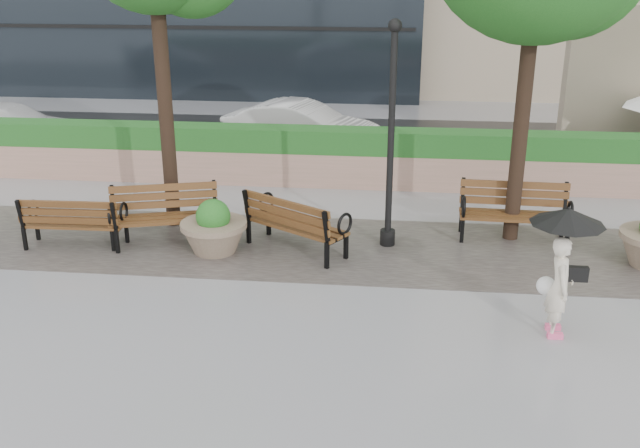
# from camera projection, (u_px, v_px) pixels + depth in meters

# --- Properties ---
(ground) EXTENTS (100.00, 100.00, 0.00)m
(ground) POSITION_uv_depth(u_px,v_px,m) (375.00, 328.00, 10.42)
(ground) COLOR gray
(ground) RESTS_ON ground
(cobble_strip) EXTENTS (28.00, 3.20, 0.01)m
(cobble_strip) POSITION_uv_depth(u_px,v_px,m) (381.00, 250.00, 13.21)
(cobble_strip) COLOR #383330
(cobble_strip) RESTS_ON ground
(hedge_wall) EXTENTS (24.00, 0.80, 1.35)m
(hedge_wall) POSITION_uv_depth(u_px,v_px,m) (387.00, 159.00, 16.70)
(hedge_wall) COLOR tan
(hedge_wall) RESTS_ON ground
(asphalt_street) EXTENTS (40.00, 7.00, 0.00)m
(asphalt_street) POSITION_uv_depth(u_px,v_px,m) (389.00, 145.00, 20.66)
(asphalt_street) COLOR black
(asphalt_street) RESTS_ON ground
(bench_0) EXTENTS (1.87, 0.79, 0.99)m
(bench_0) POSITION_uv_depth(u_px,v_px,m) (76.00, 232.00, 13.26)
(bench_0) COLOR brown
(bench_0) RESTS_ON ground
(bench_1) EXTENTS (2.13, 1.31, 1.08)m
(bench_1) POSITION_uv_depth(u_px,v_px,m) (166.00, 226.00, 13.47)
(bench_1) COLOR brown
(bench_1) RESTS_ON ground
(bench_2) EXTENTS (2.08, 1.72, 1.06)m
(bench_2) POSITION_uv_depth(u_px,v_px,m) (296.00, 235.00, 13.05)
(bench_2) COLOR brown
(bench_2) RESTS_ON ground
(bench_3) EXTENTS (2.06, 0.88, 1.09)m
(bench_3) POSITION_uv_depth(u_px,v_px,m) (513.00, 224.00, 13.59)
(bench_3) COLOR brown
(bench_3) RESTS_ON ground
(planter_left) EXTENTS (1.21, 1.21, 1.02)m
(planter_left) POSITION_uv_depth(u_px,v_px,m) (214.00, 232.00, 12.99)
(planter_left) COLOR #7F6B56
(planter_left) RESTS_ON ground
(lamppost) EXTENTS (0.28, 0.28, 4.13)m
(lamppost) POSITION_uv_depth(u_px,v_px,m) (391.00, 151.00, 12.81)
(lamppost) COLOR black
(lamppost) RESTS_ON ground
(car_left) EXTENTS (4.24, 1.80, 1.22)m
(car_left) POSITION_uv_depth(u_px,v_px,m) (10.00, 126.00, 20.24)
(car_left) COLOR silver
(car_left) RESTS_ON ground
(car_right) EXTENTS (4.52, 2.51, 1.41)m
(car_right) POSITION_uv_depth(u_px,v_px,m) (302.00, 128.00, 19.50)
(car_right) COLOR silver
(car_right) RESTS_ON ground
(pedestrian) EXTENTS (1.03, 1.03, 1.89)m
(pedestrian) POSITION_uv_depth(u_px,v_px,m) (563.00, 260.00, 9.90)
(pedestrian) COLOR beige
(pedestrian) RESTS_ON ground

